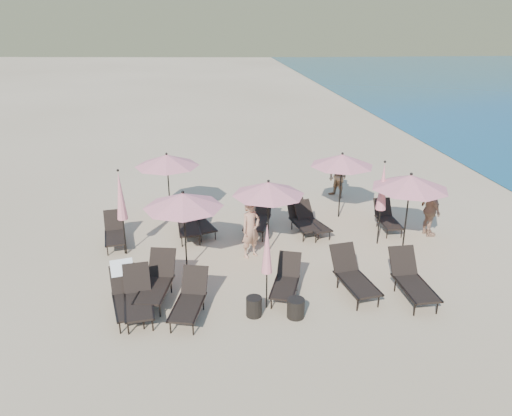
{
  "coord_description": "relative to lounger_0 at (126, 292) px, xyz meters",
  "views": [
    {
      "loc": [
        -2.47,
        -10.7,
        6.7
      ],
      "look_at": [
        -0.76,
        3.5,
        1.1
      ],
      "focal_mm": 35.0,
      "sensor_mm": 36.0,
      "label": 1
    }
  ],
  "objects": [
    {
      "name": "umbrella_open_2",
      "position": [
        7.93,
        2.49,
        1.63
      ],
      "size": [
        2.25,
        2.25,
        2.43
      ],
      "color": "black",
      "rests_on": "ground"
    },
    {
      "name": "umbrella_open_4",
      "position": [
        6.68,
        5.21,
        1.56
      ],
      "size": [
        2.18,
        2.18,
        2.34
      ],
      "color": "black",
      "rests_on": "ground"
    },
    {
      "name": "lounger_3",
      "position": [
        3.92,
        0.29,
        -0.09
      ],
      "size": [
        1.07,
        1.67,
        0.9
      ],
      "rotation": [
        0.0,
        0.0,
        -0.33
      ],
      "color": "black",
      "rests_on": "ground"
    },
    {
      "name": "lounger_10",
      "position": [
        5.13,
        4.12,
        -0.08
      ],
      "size": [
        0.89,
        1.71,
        0.93
      ],
      "rotation": [
        0.0,
        0.0,
        0.18
      ],
      "color": "black",
      "rests_on": "ground"
    },
    {
      "name": "lounger_5",
      "position": [
        7.03,
        -0.17,
        -0.02
      ],
      "size": [
        0.75,
        1.84,
        1.05
      ],
      "rotation": [
        0.0,
        0.0,
        0.03
      ],
      "color": "black",
      "rests_on": "ground"
    },
    {
      "name": "lounger_1",
      "position": [
        0.69,
        0.53,
        -0.03
      ],
      "size": [
        1.03,
        1.89,
        1.03
      ],
      "rotation": [
        0.0,
        0.0,
        -0.2
      ],
      "color": "black",
      "rests_on": "ground"
    },
    {
      "name": "umbrella_closed_2",
      "position": [
        -0.4,
        3.13,
        1.32
      ],
      "size": [
        0.31,
        0.31,
        2.64
      ],
      "color": "black",
      "rests_on": "ground"
    },
    {
      "name": "umbrella_open_3",
      "position": [
        0.8,
        5.86,
        1.56
      ],
      "size": [
        2.18,
        2.18,
        2.35
      ],
      "color": "black",
      "rests_on": "ground"
    },
    {
      "name": "beachgoer_b",
      "position": [
        7.16,
        7.2,
        0.31
      ],
      "size": [
        0.95,
        1.01,
        1.65
      ],
      "primitive_type": "imported",
      "rotation": [
        0.0,
        0.0,
        -1.01
      ],
      "color": "#956F4D",
      "rests_on": "ground"
    },
    {
      "name": "side_table_1",
      "position": [
        3.97,
        -0.73,
        -0.28
      ],
      "size": [
        0.42,
        0.42,
        0.47
      ],
      "primitive_type": "cylinder",
      "color": "black",
      "rests_on": "ground"
    },
    {
      "name": "lounger_12",
      "position": [
        0.29,
        -0.13,
        -0.05
      ],
      "size": [
        0.87,
        1.78,
        0.98
      ],
      "rotation": [
        0.0,
        0.0,
        0.13
      ],
      "color": "black",
      "rests_on": "ground"
    },
    {
      "name": "umbrella_closed_1",
      "position": [
        7.28,
        2.93,
        1.35
      ],
      "size": [
        0.31,
        0.31,
        2.68
      ],
      "color": "black",
      "rests_on": "ground"
    },
    {
      "name": "lounger_13",
      "position": [
        5.4,
        3.99,
        -0.08
      ],
      "size": [
        1.06,
        1.7,
        0.92
      ],
      "rotation": [
        0.0,
        0.0,
        0.31
      ],
      "color": "black",
      "rests_on": "ground"
    },
    {
      "name": "lounger_11",
      "position": [
        7.96,
        3.97,
        -0.1
      ],
      "size": [
        0.61,
        1.54,
        0.88
      ],
      "rotation": [
        0.0,
        0.0,
        -0.01
      ],
      "color": "black",
      "rests_on": "ground"
    },
    {
      "name": "lounger_7",
      "position": [
        1.82,
        4.42,
        -0.1
      ],
      "size": [
        1.05,
        1.63,
        0.88
      ],
      "rotation": [
        0.0,
        0.0,
        0.33
      ],
      "color": "black",
      "rests_on": "ground"
    },
    {
      "name": "lounger_0",
      "position": [
        0.0,
        0.0,
        0.0
      ],
      "size": [
        0.99,
        1.81,
        1.07
      ],
      "rotation": [
        0.0,
        0.0,
        0.23
      ],
      "color": "black",
      "rests_on": "ground"
    },
    {
      "name": "umbrella_open_1",
      "position": [
        3.81,
        2.77,
        1.5
      ],
      "size": [
        2.12,
        2.12,
        2.28
      ],
      "color": "black",
      "rests_on": "ground"
    },
    {
      "name": "side_table_0",
      "position": [
        3.0,
        -0.55,
        -0.27
      ],
      "size": [
        0.38,
        0.38,
        0.48
      ],
      "primitive_type": "cylinder",
      "color": "black",
      "rests_on": "ground"
    },
    {
      "name": "beachgoer_c",
      "position": [
        9.12,
        3.36,
        0.37
      ],
      "size": [
        0.49,
        1.05,
        1.76
      ],
      "primitive_type": "imported",
      "rotation": [
        0.0,
        0.0,
        1.63
      ],
      "color": "tan",
      "rests_on": "ground"
    },
    {
      "name": "lounger_9",
      "position": [
        3.73,
        4.38,
        -0.03
      ],
      "size": [
        1.19,
        1.92,
        1.04
      ],
      "rotation": [
        0.0,
        0.0,
        -0.3
      ],
      "color": "black",
      "rests_on": "ground"
    },
    {
      "name": "umbrella_closed_0",
      "position": [
        3.34,
        -0.26,
        1.07
      ],
      "size": [
        0.27,
        0.27,
        2.28
      ],
      "color": "black",
      "rests_on": "ground"
    },
    {
      "name": "beachgoer_a",
      "position": [
        3.27,
        2.55,
        0.35
      ],
      "size": [
        0.75,
        0.68,
        1.72
      ],
      "primitive_type": "imported",
      "rotation": [
        0.0,
        0.0,
        0.55
      ],
      "color": "tan",
      "rests_on": "ground"
    },
    {
      "name": "lounger_4",
      "position": [
        5.64,
        0.22,
        -0.03
      ],
      "size": [
        0.96,
        1.89,
        1.04
      ],
      "rotation": [
        0.0,
        0.0,
        0.16
      ],
      "color": "black",
      "rests_on": "ground"
    },
    {
      "name": "lounger_6",
      "position": [
        -0.81,
        3.85,
        -0.09
      ],
      "size": [
        0.84,
        1.65,
        0.91
      ],
      "rotation": [
        0.0,
        0.0,
        0.16
      ],
      "color": "black",
      "rests_on": "ground"
    },
    {
      "name": "lounger_2",
      "position": [
        1.5,
        -0.35,
        -0.07
      ],
      "size": [
        1.01,
        1.76,
        0.95
      ],
      "rotation": [
        0.0,
        0.0,
        -0.25
      ],
      "color": "black",
      "rests_on": "ground"
    },
    {
      "name": "umbrella_open_0",
      "position": [
        1.4,
        1.97,
        1.55
      ],
      "size": [
        2.16,
        2.16,
        2.33
      ],
      "color": "black",
      "rests_on": "ground"
    },
    {
      "name": "lounger_8",
      "position": [
        1.45,
        4.25,
        -0.05
      ],
      "size": [
        0.78,
        1.77,
        0.99
      ],
      "rotation": [
        0.0,
        0.0,
        0.07
      ],
      "color": "black",
      "rests_on": "ground"
    },
    {
      "name": "ground",
      "position": [
        4.31,
        0.11,
        -0.51
      ],
      "size": [
        800.0,
        800.0,
        0.0
      ],
      "primitive_type": "plane",
      "color": "#D6BA8C",
      "rests_on": "ground"
    }
  ]
}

